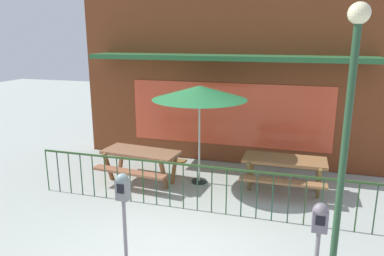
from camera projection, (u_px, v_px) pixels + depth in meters
The scene contains 8 objects.
pub_storefront at pixel (231, 63), 9.67m from camera, with size 8.33×1.46×5.41m.
patio_fence_front at pixel (197, 180), 7.15m from camera, with size 7.02×0.04×0.97m.
picnic_table_left at pixel (141, 157), 8.62m from camera, with size 1.93×1.53×0.79m.
picnic_table_right at pixel (284, 165), 8.08m from camera, with size 1.80×1.36×0.79m.
patio_umbrella at pixel (200, 93), 8.19m from camera, with size 2.16×2.16×2.32m.
parking_meter_near at pixel (123, 196), 5.21m from camera, with size 0.18×0.17×1.53m.
parking_meter_far at pixel (319, 229), 4.35m from camera, with size 0.18×0.17×1.50m.
street_lamp at pixel (349, 106), 4.82m from camera, with size 0.28×0.28×3.82m.
Camera 1 is at (1.79, -4.63, 3.40)m, focal length 34.09 mm.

